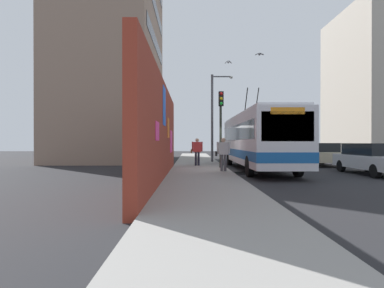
{
  "coord_description": "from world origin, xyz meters",
  "views": [
    {
      "loc": [
        -17.13,
        2.15,
        1.62
      ],
      "look_at": [
        2.78,
        2.02,
        1.52
      ],
      "focal_mm": 28.71,
      "sensor_mm": 36.0,
      "label": 1
    }
  ],
  "objects_px": {
    "parked_car_white": "(371,158)",
    "pedestrian_at_curb": "(223,152)",
    "parked_car_silver": "(290,151)",
    "pedestrian_midblock": "(197,149)",
    "parked_car_champagne": "(320,154)",
    "city_bus": "(257,139)",
    "traffic_light": "(221,117)",
    "street_lamp": "(215,112)"
  },
  "relations": [
    {
      "from": "traffic_light",
      "to": "street_lamp",
      "type": "bearing_deg",
      "value": -0.84
    },
    {
      "from": "parked_car_champagne",
      "to": "street_lamp",
      "type": "relative_size",
      "value": 0.7
    },
    {
      "from": "parked_car_white",
      "to": "pedestrian_at_curb",
      "type": "bearing_deg",
      "value": 87.77
    },
    {
      "from": "parked_car_silver",
      "to": "traffic_light",
      "type": "bearing_deg",
      "value": 144.12
    },
    {
      "from": "parked_car_champagne",
      "to": "parked_car_silver",
      "type": "xyz_separation_m",
      "value": [
        6.45,
        0.0,
        -0.0
      ]
    },
    {
      "from": "city_bus",
      "to": "parked_car_white",
      "type": "xyz_separation_m",
      "value": [
        -2.66,
        -5.2,
        -0.98
      ]
    },
    {
      "from": "parked_car_white",
      "to": "parked_car_silver",
      "type": "xyz_separation_m",
      "value": [
        12.59,
        0.0,
        -0.0
      ]
    },
    {
      "from": "parked_car_champagne",
      "to": "street_lamp",
      "type": "xyz_separation_m",
      "value": [
        1.89,
        7.27,
        3.13
      ]
    },
    {
      "from": "city_bus",
      "to": "pedestrian_midblock",
      "type": "bearing_deg",
      "value": 66.81
    },
    {
      "from": "parked_car_champagne",
      "to": "street_lamp",
      "type": "distance_m",
      "value": 8.13
    },
    {
      "from": "parked_car_silver",
      "to": "street_lamp",
      "type": "xyz_separation_m",
      "value": [
        -4.56,
        7.27,
        3.13
      ]
    },
    {
      "from": "parked_car_silver",
      "to": "pedestrian_midblock",
      "type": "relative_size",
      "value": 2.42
    },
    {
      "from": "city_bus",
      "to": "parked_car_white",
      "type": "height_order",
      "value": "city_bus"
    },
    {
      "from": "street_lamp",
      "to": "pedestrian_midblock",
      "type": "bearing_deg",
      "value": 159.74
    },
    {
      "from": "pedestrian_midblock",
      "to": "street_lamp",
      "type": "xyz_separation_m",
      "value": [
        3.86,
        -1.43,
        2.79
      ]
    },
    {
      "from": "city_bus",
      "to": "parked_car_white",
      "type": "distance_m",
      "value": 5.92
    },
    {
      "from": "parked_car_white",
      "to": "pedestrian_at_curb",
      "type": "xyz_separation_m",
      "value": [
        0.29,
        7.44,
        0.32
      ]
    },
    {
      "from": "parked_car_silver",
      "to": "pedestrian_at_curb",
      "type": "relative_size",
      "value": 2.46
    },
    {
      "from": "city_bus",
      "to": "parked_car_white",
      "type": "bearing_deg",
      "value": -117.12
    },
    {
      "from": "traffic_light",
      "to": "pedestrian_at_curb",
      "type": "bearing_deg",
      "value": 177.52
    },
    {
      "from": "pedestrian_midblock",
      "to": "traffic_light",
      "type": "bearing_deg",
      "value": -142.2
    },
    {
      "from": "parked_car_champagne",
      "to": "pedestrian_at_curb",
      "type": "bearing_deg",
      "value": 128.16
    },
    {
      "from": "parked_car_white",
      "to": "traffic_light",
      "type": "bearing_deg",
      "value": 71.73
    },
    {
      "from": "parked_car_white",
      "to": "pedestrian_midblock",
      "type": "xyz_separation_m",
      "value": [
        4.16,
        8.7,
        0.34
      ]
    },
    {
      "from": "parked_car_champagne",
      "to": "city_bus",
      "type": "bearing_deg",
      "value": 123.74
    },
    {
      "from": "parked_car_white",
      "to": "traffic_light",
      "type": "relative_size",
      "value": 1.07
    },
    {
      "from": "pedestrian_midblock",
      "to": "pedestrian_at_curb",
      "type": "distance_m",
      "value": 4.07
    },
    {
      "from": "pedestrian_midblock",
      "to": "street_lamp",
      "type": "distance_m",
      "value": 4.97
    },
    {
      "from": "parked_car_silver",
      "to": "pedestrian_midblock",
      "type": "bearing_deg",
      "value": 134.1
    },
    {
      "from": "parked_car_champagne",
      "to": "pedestrian_at_curb",
      "type": "height_order",
      "value": "pedestrian_at_curb"
    },
    {
      "from": "street_lamp",
      "to": "traffic_light",
      "type": "bearing_deg",
      "value": 179.16
    },
    {
      "from": "parked_car_white",
      "to": "city_bus",
      "type": "bearing_deg",
      "value": 62.88
    },
    {
      "from": "parked_car_white",
      "to": "parked_car_champagne",
      "type": "height_order",
      "value": "same"
    },
    {
      "from": "traffic_light",
      "to": "city_bus",
      "type": "bearing_deg",
      "value": -83.72
    },
    {
      "from": "pedestrian_midblock",
      "to": "parked_car_silver",
      "type": "bearing_deg",
      "value": -45.9
    },
    {
      "from": "pedestrian_at_curb",
      "to": "parked_car_silver",
      "type": "bearing_deg",
      "value": -31.18
    },
    {
      "from": "parked_car_white",
      "to": "street_lamp",
      "type": "relative_size",
      "value": 0.71
    },
    {
      "from": "pedestrian_at_curb",
      "to": "parked_car_champagne",
      "type": "bearing_deg",
      "value": -51.84
    },
    {
      "from": "street_lamp",
      "to": "city_bus",
      "type": "bearing_deg",
      "value": -158.91
    },
    {
      "from": "city_bus",
      "to": "pedestrian_at_curb",
      "type": "distance_m",
      "value": 3.33
    },
    {
      "from": "pedestrian_at_curb",
      "to": "street_lamp",
      "type": "xyz_separation_m",
      "value": [
        7.74,
        -0.17,
        2.81
      ]
    },
    {
      "from": "parked_car_champagne",
      "to": "traffic_light",
      "type": "xyz_separation_m",
      "value": [
        -3.71,
        7.35,
        2.29
      ]
    }
  ]
}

